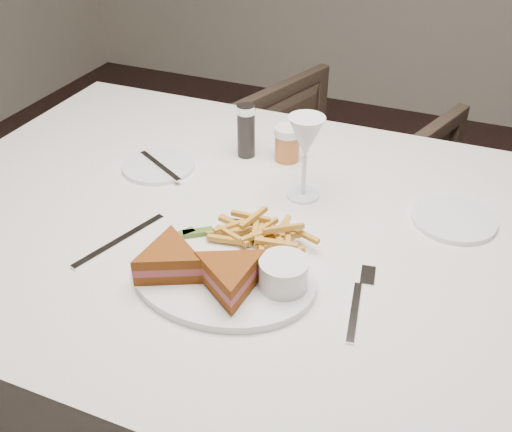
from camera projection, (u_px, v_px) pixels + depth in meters
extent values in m
cube|color=silver|center=(264.00, 356.00, 1.31)|extent=(1.46, 0.98, 0.75)
imported|color=#443529|center=(337.00, 171.00, 2.09)|extent=(0.79, 0.77, 0.66)
ellipsoid|color=white|center=(223.00, 275.00, 0.96)|extent=(0.32, 0.25, 0.01)
cube|color=silver|center=(120.00, 241.00, 1.04)|extent=(0.08, 0.20, 0.00)
cylinder|color=white|center=(159.00, 166.00, 1.26)|extent=(0.16, 0.16, 0.01)
cylinder|color=white|center=(454.00, 219.00, 1.09)|extent=(0.16, 0.16, 0.01)
cylinder|color=black|center=(246.00, 131.00, 1.28)|extent=(0.04, 0.04, 0.12)
cylinder|color=#B5612B|center=(287.00, 144.00, 1.27)|extent=(0.06, 0.06, 0.08)
cube|color=#456724|center=(198.00, 233.00, 1.03)|extent=(0.05, 0.05, 0.01)
cube|color=#456724|center=(180.00, 236.00, 1.03)|extent=(0.04, 0.05, 0.01)
cylinder|color=white|center=(284.00, 273.00, 0.91)|extent=(0.08, 0.08, 0.05)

